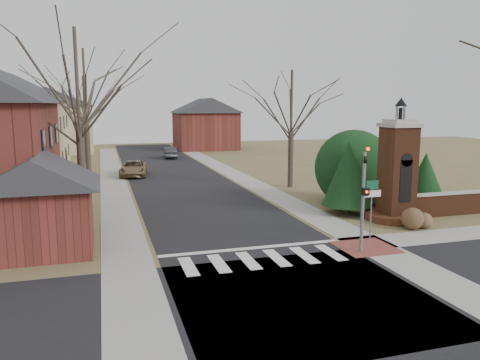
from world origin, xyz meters
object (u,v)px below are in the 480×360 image
object	(u,v)px
traffic_signal_pole	(364,191)
distant_car	(170,153)
brick_gate_monument	(397,180)
sign_post	(372,198)
pickup_truck	(134,168)

from	to	relation	value
traffic_signal_pole	distant_car	xyz separation A→B (m)	(-2.70, 37.21, -1.94)
traffic_signal_pole	brick_gate_monument	distance (m)	6.47
sign_post	traffic_signal_pole	bearing A→B (deg)	-132.43
sign_post	distant_car	size ratio (longest dim) A/B	0.71
traffic_signal_pole	brick_gate_monument	bearing A→B (deg)	43.24
brick_gate_monument	pickup_truck	xyz separation A→B (m)	(-12.40, 19.97, -1.50)
brick_gate_monument	distant_car	world-z (taller)	brick_gate_monument
sign_post	distant_car	distance (m)	36.05
sign_post	brick_gate_monument	bearing A→B (deg)	41.42
pickup_truck	distant_car	distance (m)	13.77
traffic_signal_pole	pickup_truck	size ratio (longest dim) A/B	0.95
brick_gate_monument	distant_car	distance (m)	33.65
brick_gate_monument	pickup_truck	world-z (taller)	brick_gate_monument
sign_post	pickup_truck	bearing A→B (deg)	111.38
sign_post	distant_car	bearing A→B (deg)	96.36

